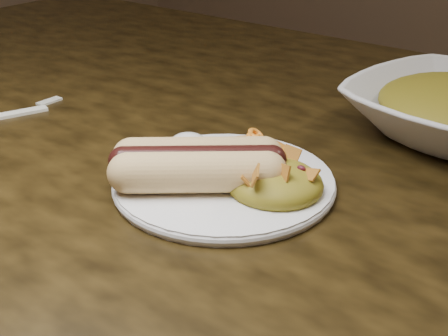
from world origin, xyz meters
The scene contains 7 objects.
table centered at (0.00, 0.00, 0.66)m, with size 1.60×0.90×0.75m.
plate centered at (0.10, -0.14, 0.76)m, with size 0.22×0.22×0.01m, color white.
hotdog centered at (0.09, -0.16, 0.78)m, with size 0.13×0.14×0.04m.
mac_and_cheese centered at (0.10, -0.09, 0.78)m, with size 0.09×0.08×0.03m, color orange.
sour_cream centered at (0.04, -0.12, 0.77)m, with size 0.04×0.04×0.03m, color white.
taco_salad centered at (0.16, -0.13, 0.78)m, with size 0.09×0.09×0.04m.
fork centered at (-0.23, -0.15, 0.75)m, with size 0.02×0.13×0.00m, color silver.
Camera 1 is at (0.44, -0.57, 1.04)m, focal length 50.00 mm.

